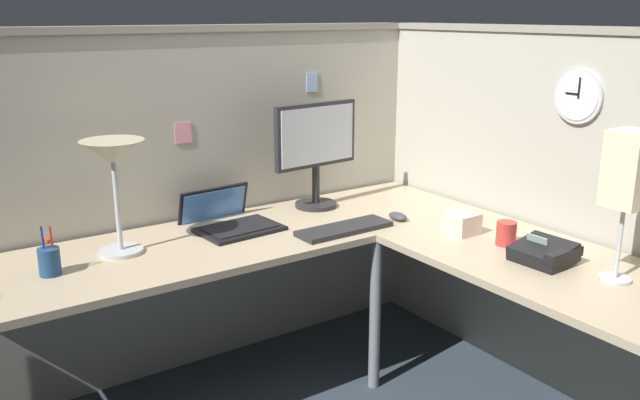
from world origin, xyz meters
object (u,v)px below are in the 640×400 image
Objects in this scene: office_phone at (545,254)px; desk_lamp_paper at (628,174)px; pen_cup at (49,261)px; tissue_box at (462,223)px; computer_mouse at (398,216)px; wall_clock at (579,96)px; monitor at (316,147)px; desk_lamp_dome at (113,162)px; laptop at (228,220)px; keyboard at (344,229)px; coffee_mug at (506,233)px.

office_phone is 0.40× the size of desk_lamp_paper.
desk_lamp_paper reaches higher than pen_cup.
tissue_box is (-0.07, 0.67, -0.34)m from desk_lamp_paper.
computer_mouse is 0.47× the size of wall_clock.
monitor is at bearing 124.77° from wall_clock.
office_phone is at bearing -75.65° from monitor.
desk_lamp_dome is 1.83m from desk_lamp_paper.
wall_clock reaches higher than pen_cup.
office_phone is (0.28, -1.10, -0.26)m from monitor.
laptop is 3.37× the size of tissue_box.
tissue_box is (0.39, -0.31, 0.03)m from keyboard.
computer_mouse is at bearing -64.44° from monitor.
wall_clock is (0.30, 0.42, 0.19)m from desk_lamp_paper.
tissue_box is at bearing 146.22° from wall_clock.
keyboard is at bearing 178.65° from computer_mouse.
wall_clock is at bearing -26.85° from desk_lamp_dome.
keyboard is 0.29m from computer_mouse.
wall_clock reaches higher than office_phone.
computer_mouse is 1.47m from pen_cup.
pen_cup is 2.02m from desk_lamp_paper.
keyboard is 0.98m from desk_lamp_dome.
desk_lamp_paper is at bearing -75.68° from monitor.
desk_lamp_paper reaches higher than office_phone.
desk_lamp_dome reaches higher than laptop.
monitor is 1.17m from office_phone.
coffee_mug is 0.62m from wall_clock.
tissue_box is at bearing -40.66° from laptop.
desk_lamp_dome is 1.84m from wall_clock.
desk_lamp_paper is (0.06, -0.25, 0.35)m from office_phone.
pen_cup is at bearing 144.06° from desk_lamp_paper.
monitor is 2.27× the size of wall_clock.
keyboard is at bearing 130.55° from coffee_mug.
pen_cup is 1.80m from office_phone.
monitor is 1.16× the size of keyboard.
office_phone is at bearing -62.14° from keyboard.
office_phone reaches higher than coffee_mug.
desk_lamp_paper reaches higher than desk_lamp_dome.
monitor is 2.35× the size of office_phone.
office_phone is at bearing -82.21° from computer_mouse.
pen_cup reaches higher than computer_mouse.
computer_mouse is at bearing 130.26° from wall_clock.
keyboard is 0.50m from tissue_box.
pen_cup is at bearing 156.18° from coffee_mug.
keyboard is 3.58× the size of tissue_box.
office_phone is 0.43m from desk_lamp_paper.
desk_lamp_paper is 2.41× the size of wall_clock.
keyboard is at bearing -17.43° from desk_lamp_dome.
monitor is 1.12× the size of desk_lamp_dome.
keyboard is 1.09m from wall_clock.
monitor is 0.51m from computer_mouse.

